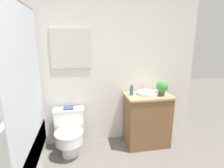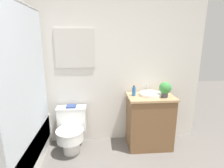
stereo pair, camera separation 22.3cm
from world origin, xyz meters
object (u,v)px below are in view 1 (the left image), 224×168
Objects in this scene: toilet at (69,132)px; sink at (148,93)px; book_on_tank at (69,108)px; potted_plant at (162,87)px; soap_bottle at (132,91)px.

sink is (1.17, 0.04, 0.50)m from toilet.
potted_plant is at bearing -7.56° from book_on_tank.
book_on_tank reaches higher than toilet.
soap_bottle is 1.06× the size of book_on_tank.
book_on_tank is at bearing 90.00° from toilet.
potted_plant reaches higher than book_on_tank.
toilet is at bearing -177.35° from soap_bottle.
sink is at bearing -0.42° from soap_bottle.
potted_plant is (0.18, -0.10, 0.10)m from sink.
toilet is 2.87× the size of potted_plant.
potted_plant is (1.34, -0.05, 0.60)m from toilet.
soap_bottle is at bearing 2.65° from toilet.
soap_bottle is at bearing 179.58° from sink.
toilet is at bearing -90.00° from book_on_tank.
toilet is 1.74× the size of sink.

